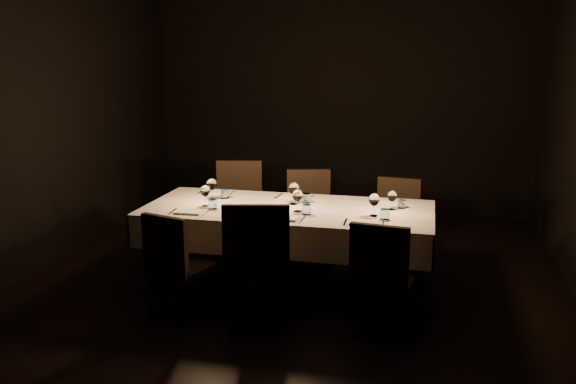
% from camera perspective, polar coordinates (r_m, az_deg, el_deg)
% --- Properties ---
extents(room, '(5.01, 6.01, 3.01)m').
position_cam_1_polar(room, '(5.22, 0.00, 6.42)').
color(room, black).
rests_on(room, ground).
extents(dining_table, '(2.52, 1.12, 0.76)m').
position_cam_1_polar(dining_table, '(5.38, 0.00, -2.22)').
color(dining_table, black).
rests_on(dining_table, ground).
extents(chair_near_left, '(0.52, 0.52, 0.87)m').
position_cam_1_polar(chair_near_left, '(4.92, -10.61, -6.33)').
color(chair_near_left, black).
rests_on(chair_near_left, ground).
extents(place_setting_near_left, '(0.35, 0.41, 0.19)m').
position_cam_1_polar(place_setting_near_left, '(5.35, -8.05, -0.78)').
color(place_setting_near_left, silver).
rests_on(place_setting_near_left, dining_table).
extents(chair_near_center, '(0.59, 0.59, 1.02)m').
position_cam_1_polar(chair_near_center, '(4.62, -2.90, -6.44)').
color(chair_near_center, black).
rests_on(chair_near_center, ground).
extents(place_setting_near_center, '(0.35, 0.41, 0.19)m').
position_cam_1_polar(place_setting_near_center, '(5.11, 0.73, -1.28)').
color(place_setting_near_center, silver).
rests_on(place_setting_near_center, dining_table).
extents(chair_near_right, '(0.49, 0.49, 0.90)m').
position_cam_1_polar(chair_near_right, '(4.58, 8.72, -7.56)').
color(chair_near_right, black).
rests_on(chair_near_right, ground).
extents(place_setting_near_right, '(0.35, 0.41, 0.19)m').
position_cam_1_polar(place_setting_near_right, '(5.01, 8.02, -1.68)').
color(place_setting_near_right, silver).
rests_on(place_setting_near_right, dining_table).
extents(chair_far_left, '(0.56, 0.56, 0.99)m').
position_cam_1_polar(chair_far_left, '(6.37, -4.66, -1.19)').
color(chair_far_left, black).
rests_on(chair_far_left, ground).
extents(place_setting_far_left, '(0.36, 0.42, 0.20)m').
position_cam_1_polar(place_setting_far_left, '(5.75, -6.76, 0.26)').
color(place_setting_far_left, silver).
rests_on(place_setting_far_left, dining_table).
extents(chair_far_center, '(0.54, 0.54, 0.93)m').
position_cam_1_polar(chair_far_center, '(6.21, 1.98, -1.81)').
color(chair_far_center, black).
rests_on(chair_far_center, ground).
extents(place_setting_far_center, '(0.37, 0.42, 0.20)m').
position_cam_1_polar(place_setting_far_center, '(5.54, 0.83, -0.14)').
color(place_setting_far_center, silver).
rests_on(place_setting_far_center, dining_table).
extents(chair_far_right, '(0.47, 0.47, 0.89)m').
position_cam_1_polar(chair_far_right, '(6.08, 10.09, -2.51)').
color(chair_far_right, black).
rests_on(chair_far_right, ground).
extents(place_setting_far_right, '(0.32, 0.39, 0.17)m').
position_cam_1_polar(place_setting_far_right, '(5.43, 9.80, -0.73)').
color(place_setting_far_right, silver).
rests_on(place_setting_far_right, dining_table).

